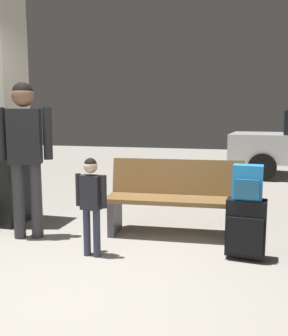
% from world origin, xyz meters
% --- Properties ---
extents(ground_plane, '(18.00, 18.00, 0.10)m').
position_xyz_m(ground_plane, '(0.00, 4.00, -0.05)').
color(ground_plane, gray).
extents(bench, '(1.63, 0.64, 0.89)m').
position_xyz_m(bench, '(0.54, 1.70, 0.44)').
color(bench, brown).
rests_on(bench, ground_plane).
extents(suitcase, '(0.40, 0.26, 0.60)m').
position_xyz_m(suitcase, '(1.35, 1.12, 0.32)').
color(suitcase, black).
rests_on(suitcase, ground_plane).
extents(backpack_bright, '(0.29, 0.21, 0.34)m').
position_xyz_m(backpack_bright, '(1.35, 1.12, 0.77)').
color(backpack_bright, '#268CD8').
rests_on(backpack_bright, suitcase).
extents(child, '(0.34, 0.21, 1.00)m').
position_xyz_m(child, '(-0.15, 0.81, 0.62)').
color(child, '#33384C').
rests_on(child, ground_plane).
extents(adult, '(0.57, 0.33, 1.78)m').
position_xyz_m(adult, '(-1.09, 1.15, 1.10)').
color(adult, '#38383D').
rests_on(adult, ground_plane).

